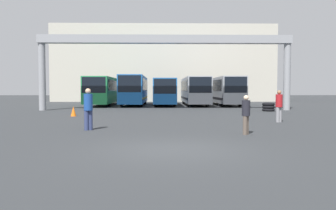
# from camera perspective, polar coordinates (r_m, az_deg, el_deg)

# --- Properties ---
(ground_plane) EXTENTS (200.00, 200.00, 0.00)m
(ground_plane) POSITION_cam_1_polar(r_m,az_deg,el_deg) (9.94, 0.69, -7.81)
(ground_plane) COLOR #2D3033
(building_backdrop) EXTENTS (34.23, 12.00, 11.72)m
(building_backdrop) POSITION_cam_1_polar(r_m,az_deg,el_deg) (55.31, -0.74, 6.87)
(building_backdrop) COLOR #B7B2A3
(building_backdrop) RESTS_ON ground
(overhead_gantry) EXTENTS (22.15, 0.80, 6.57)m
(overhead_gantry) POSITION_cam_1_polar(r_m,az_deg,el_deg) (29.06, -0.46, 9.74)
(overhead_gantry) COLOR gray
(overhead_gantry) RESTS_ON ground
(bus_slot_0) EXTENTS (2.59, 12.27, 3.17)m
(bus_slot_0) POSITION_cam_1_polar(r_m,az_deg,el_deg) (39.02, -10.98, 2.66)
(bus_slot_0) COLOR #268C4C
(bus_slot_0) RESTS_ON ground
(bus_slot_1) EXTENTS (2.51, 11.71, 3.34)m
(bus_slot_1) POSITION_cam_1_polar(r_m,az_deg,el_deg) (38.29, -5.87, 2.83)
(bus_slot_1) COLOR #1959A5
(bus_slot_1) RESTS_ON ground
(bus_slot_2) EXTENTS (2.44, 10.86, 2.99)m
(bus_slot_2) POSITION_cam_1_polar(r_m,az_deg,el_deg) (37.73, -0.60, 2.55)
(bus_slot_2) COLOR #1959A5
(bus_slot_2) RESTS_ON ground
(bus_slot_3) EXTENTS (2.46, 12.23, 3.18)m
(bus_slot_3) POSITION_cam_1_polar(r_m,az_deg,el_deg) (38.60, 4.61, 2.70)
(bus_slot_3) COLOR #999EA5
(bus_slot_3) RESTS_ON ground
(bus_slot_4) EXTENTS (2.49, 12.40, 3.21)m
(bus_slot_4) POSITION_cam_1_polar(r_m,az_deg,el_deg) (39.19, 9.71, 2.69)
(bus_slot_4) COLOR #999EA5
(bus_slot_4) RESTS_ON ground
(pedestrian_mid_left) EXTENTS (0.37, 0.37, 1.78)m
(pedestrian_mid_left) POSITION_cam_1_polar(r_m,az_deg,el_deg) (19.21, 18.77, -0.04)
(pedestrian_mid_left) COLOR gray
(pedestrian_mid_left) RESTS_ON ground
(pedestrian_near_right) EXTENTS (0.39, 0.39, 1.87)m
(pedestrian_near_right) POSITION_cam_1_polar(r_m,az_deg,el_deg) (15.03, -13.72, -0.52)
(pedestrian_near_right) COLOR navy
(pedestrian_near_right) RESTS_ON ground
(pedestrian_near_center) EXTENTS (0.33, 0.33, 1.59)m
(pedestrian_near_center) POSITION_cam_1_polar(r_m,az_deg,el_deg) (13.53, 13.42, -1.49)
(pedestrian_near_center) COLOR brown
(pedestrian_near_center) RESTS_ON ground
(traffic_cone) EXTENTS (0.37, 0.37, 0.69)m
(traffic_cone) POSITION_cam_1_polar(r_m,az_deg,el_deg) (23.22, -16.14, -1.05)
(traffic_cone) COLOR orange
(traffic_cone) RESTS_ON ground
(tire_stack) EXTENTS (1.04, 1.04, 0.72)m
(tire_stack) POSITION_cam_1_polar(r_m,az_deg,el_deg) (28.84, 17.09, -0.32)
(tire_stack) COLOR black
(tire_stack) RESTS_ON ground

